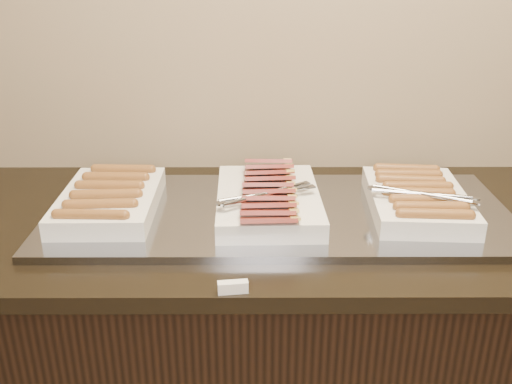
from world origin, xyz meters
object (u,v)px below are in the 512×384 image
warming_tray (279,213)px  dish_right (417,198)px  dish_left (110,200)px  dish_center (268,198)px  counter (268,354)px

warming_tray → dish_right: dish_right is taller
dish_left → dish_right: 0.80m
dish_center → dish_right: bearing=-1.5°
dish_left → dish_center: (0.41, -0.00, 0.01)m
warming_tray → dish_center: bearing=-173.3°
warming_tray → dish_left: bearing=180.0°
counter → warming_tray: warming_tray is taller
dish_left → dish_center: dish_center is taller
counter → dish_right: (0.38, -0.00, 0.50)m
counter → dish_left: bearing=180.0°
dish_left → dish_right: size_ratio=0.97×
warming_tray → dish_left: 0.44m
counter → dish_center: bearing=-140.2°
counter → dish_left: 0.65m
warming_tray → dish_right: (0.36, -0.00, 0.04)m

